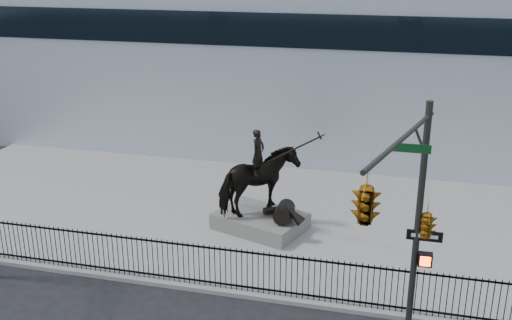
# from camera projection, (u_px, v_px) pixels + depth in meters

# --- Properties ---
(ground) EXTENTS (120.00, 120.00, 0.00)m
(ground) POSITION_uv_depth(u_px,v_px,m) (176.00, 308.00, 18.67)
(ground) COLOR black
(ground) RESTS_ON ground
(plaza) EXTENTS (30.00, 12.00, 0.15)m
(plaza) POSITION_uv_depth(u_px,v_px,m) (237.00, 215.00, 25.05)
(plaza) COLOR gray
(plaza) RESTS_ON ground
(building) EXTENTS (44.00, 14.00, 9.00)m
(building) POSITION_uv_depth(u_px,v_px,m) (296.00, 58.00, 35.49)
(building) COLOR silver
(building) RESTS_ON ground
(picket_fence) EXTENTS (22.10, 0.10, 1.50)m
(picket_fence) POSITION_uv_depth(u_px,v_px,m) (189.00, 263.00, 19.52)
(picket_fence) COLOR black
(picket_fence) RESTS_ON plaza
(statue_plinth) EXTENTS (3.88, 3.24, 0.62)m
(statue_plinth) POSITION_uv_depth(u_px,v_px,m) (260.00, 221.00, 23.58)
(statue_plinth) COLOR #605D58
(statue_plinth) RESTS_ON plaza
(equestrian_statue) EXTENTS (4.04, 3.21, 3.60)m
(equestrian_statue) POSITION_uv_depth(u_px,v_px,m) (262.00, 183.00, 23.01)
(equestrian_statue) COLOR black
(equestrian_statue) RESTS_ON statue_plinth
(traffic_signal_right) EXTENTS (2.17, 6.86, 7.00)m
(traffic_signal_right) POSITION_uv_depth(u_px,v_px,m) (399.00, 212.00, 13.75)
(traffic_signal_right) COLOR #262923
(traffic_signal_right) RESTS_ON ground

